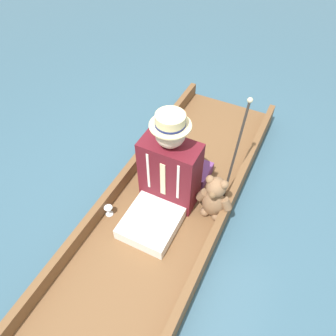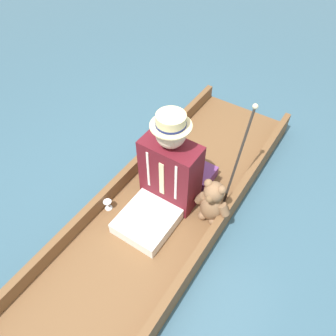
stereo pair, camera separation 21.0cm
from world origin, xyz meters
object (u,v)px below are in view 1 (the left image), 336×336
Objects in this scene: seated_person at (166,176)px; wine_glass at (109,209)px; teddy_bear at (214,198)px; walking_cane at (238,145)px.

seated_person is 0.57m from wine_glass.
seated_person reaches higher than teddy_bear.
walking_cane is (-0.43, -0.40, 0.18)m from seated_person.
seated_person is at bearing -138.97° from wine_glass.
teddy_bear is at bearing 84.43° from walking_cane.
walking_cane reaches higher than wine_glass.
wine_glass is (0.38, 0.33, -0.28)m from seated_person.
wine_glass is at bearing 27.05° from teddy_bear.
teddy_bear is 0.88m from wine_glass.
walking_cane is at bearing -95.57° from teddy_bear.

